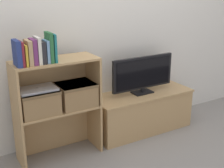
{
  "coord_description": "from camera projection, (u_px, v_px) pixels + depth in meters",
  "views": [
    {
      "loc": [
        -1.48,
        -2.35,
        1.6
      ],
      "look_at": [
        0.0,
        0.16,
        0.62
      ],
      "focal_mm": 50.0,
      "sensor_mm": 36.0,
      "label": 1
    }
  ],
  "objects": [
    {
      "name": "ground_plane",
      "position": [
        120.0,
        146.0,
        3.14
      ],
      "size": [
        16.0,
        16.0,
        0.0
      ],
      "primitive_type": "plane",
      "color": "gray"
    },
    {
      "name": "wall_back",
      "position": [
        97.0,
        21.0,
        3.13
      ],
      "size": [
        10.0,
        0.05,
        2.4
      ],
      "color": "silver",
      "rests_on": "ground_plane"
    },
    {
      "name": "tv_stand",
      "position": [
        142.0,
        111.0,
        3.44
      ],
      "size": [
        1.12,
        0.43,
        0.43
      ],
      "color": "tan",
      "rests_on": "ground_plane"
    },
    {
      "name": "tv",
      "position": [
        143.0,
        74.0,
        3.3
      ],
      "size": [
        0.74,
        0.14,
        0.4
      ],
      "color": "black",
      "rests_on": "tv_stand"
    },
    {
      "name": "bookshelf_lower_tier",
      "position": [
        56.0,
        124.0,
        2.95
      ],
      "size": [
        0.76,
        0.32,
        0.48
      ],
      "color": "tan",
      "rests_on": "ground_plane"
    },
    {
      "name": "bookshelf_upper_tier",
      "position": [
        54.0,
        77.0,
        2.8
      ],
      "size": [
        0.76,
        0.32,
        0.46
      ],
      "color": "tan",
      "rests_on": "bookshelf_lower_tier"
    },
    {
      "name": "book_navy",
      "position": [
        17.0,
        53.0,
        2.46
      ],
      "size": [
        0.04,
        0.16,
        0.21
      ],
      "color": "navy",
      "rests_on": "bookshelf_upper_tier"
    },
    {
      "name": "book_maroon",
      "position": [
        21.0,
        54.0,
        2.48
      ],
      "size": [
        0.02,
        0.15,
        0.2
      ],
      "color": "maroon",
      "rests_on": "bookshelf_upper_tier"
    },
    {
      "name": "book_mustard",
      "position": [
        24.0,
        55.0,
        2.49
      ],
      "size": [
        0.02,
        0.16,
        0.17
      ],
      "color": "gold",
      "rests_on": "bookshelf_upper_tier"
    },
    {
      "name": "book_tan",
      "position": [
        28.0,
        53.0,
        2.51
      ],
      "size": [
        0.03,
        0.16,
        0.2
      ],
      "color": "tan",
      "rests_on": "bookshelf_upper_tier"
    },
    {
      "name": "book_plum",
      "position": [
        33.0,
        52.0,
        2.52
      ],
      "size": [
        0.04,
        0.14,
        0.21
      ],
      "color": "#6B2D66",
      "rests_on": "bookshelf_upper_tier"
    },
    {
      "name": "book_ivory",
      "position": [
        38.0,
        50.0,
        2.54
      ],
      "size": [
        0.03,
        0.14,
        0.22
      ],
      "color": "silver",
      "rests_on": "bookshelf_upper_tier"
    },
    {
      "name": "book_charcoal",
      "position": [
        42.0,
        52.0,
        2.56
      ],
      "size": [
        0.04,
        0.13,
        0.18
      ],
      "color": "#232328",
      "rests_on": "bookshelf_upper_tier"
    },
    {
      "name": "book_skyblue",
      "position": [
        46.0,
        51.0,
        2.58
      ],
      "size": [
        0.02,
        0.13,
        0.19
      ],
      "color": "#709ECC",
      "rests_on": "bookshelf_upper_tier"
    },
    {
      "name": "book_forest",
      "position": [
        49.0,
        47.0,
        2.58
      ],
      "size": [
        0.03,
        0.14,
        0.25
      ],
      "color": "#286638",
      "rests_on": "bookshelf_upper_tier"
    },
    {
      "name": "book_teal",
      "position": [
        53.0,
        48.0,
        2.6
      ],
      "size": [
        0.02,
        0.15,
        0.24
      ],
      "color": "#1E7075",
      "rests_on": "bookshelf_upper_tier"
    },
    {
      "name": "storage_basket_left",
      "position": [
        38.0,
        101.0,
        2.71
      ],
      "size": [
        0.34,
        0.29,
        0.21
      ],
      "color": "#937047",
      "rests_on": "bookshelf_lower_tier"
    },
    {
      "name": "storage_basket_right",
      "position": [
        76.0,
        93.0,
        2.88
      ],
      "size": [
        0.34,
        0.29,
        0.21
      ],
      "color": "#937047",
      "rests_on": "bookshelf_lower_tier"
    },
    {
      "name": "laptop",
      "position": [
        37.0,
        89.0,
        2.67
      ],
      "size": [
        0.32,
        0.22,
        0.02
      ],
      "color": "#BCBCC1",
      "rests_on": "storage_basket_left"
    }
  ]
}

